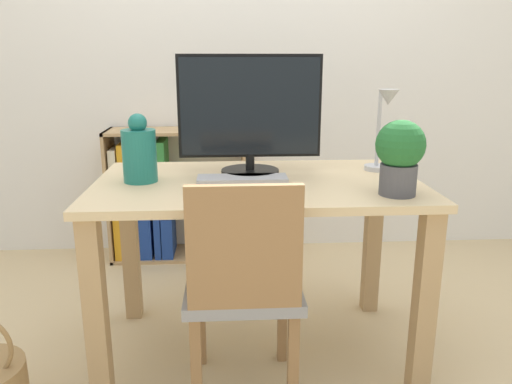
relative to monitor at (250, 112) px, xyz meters
The scene contains 10 objects.
ground_plane 0.99m from the monitor, 79.61° to the right, with size 10.00×10.00×0.00m, color #CCB284.
wall_back 1.16m from the monitor, 88.82° to the left, with size 8.00×0.05×2.60m.
desk 0.41m from the monitor, 79.61° to the right, with size 1.24×0.75×0.73m.
monitor is the anchor object (origin of this frame).
keyboard 0.27m from the monitor, 106.01° to the right, with size 0.35×0.11×0.02m.
vase 0.46m from the monitor, 165.05° to the right, with size 0.13×0.13×0.26m.
desk_lamp 0.53m from the monitor, ahead, with size 0.10×0.19×0.34m.
potted_plant 0.62m from the monitor, 36.28° to the right, with size 0.17×0.17×0.26m.
chair 0.69m from the monitor, 95.99° to the right, with size 0.40×0.40×0.83m.
bookshelf 1.24m from the monitor, 119.47° to the left, with size 0.81×0.28×0.78m.
Camera 1 is at (-0.12, -1.86, 1.19)m, focal length 35.00 mm.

